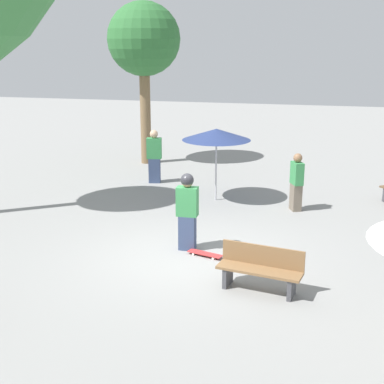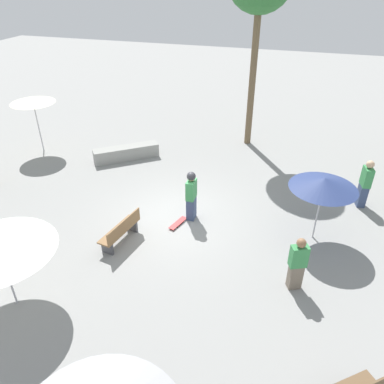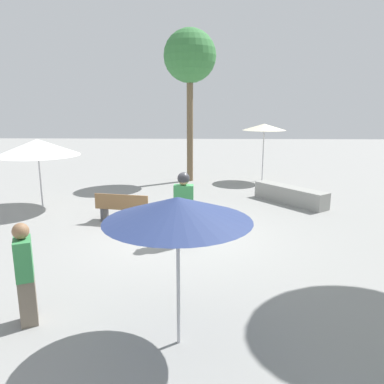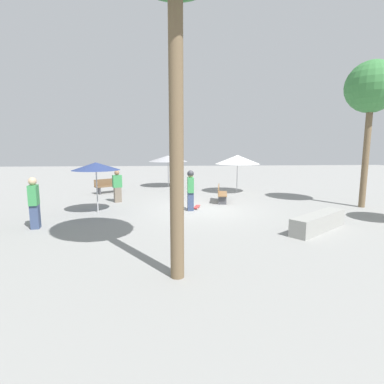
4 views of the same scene
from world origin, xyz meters
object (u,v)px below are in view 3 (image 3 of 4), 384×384
bench_far (123,208)px  bystander_watching (25,274)px  shade_umbrella_navy (178,209)px  palm_tree_left (190,58)px  skateboard (166,236)px  concrete_ledge (290,195)px  skater_main (184,206)px  shade_umbrella_white (37,147)px  shade_umbrella_cream (264,127)px

bench_far → bystander_watching: (5.21, -0.37, 0.38)m
shade_umbrella_navy → palm_tree_left: 12.40m
skateboard → concrete_ledge: 5.45m
skater_main → palm_tree_left: bearing=-89.5°
shade_umbrella_white → shade_umbrella_navy: shade_umbrella_white is taller
shade_umbrella_cream → shade_umbrella_white: (4.95, -7.99, -0.39)m
skateboard → shade_umbrella_navy: shade_umbrella_navy is taller
bench_far → shade_umbrella_cream: 8.35m
skateboard → bench_far: bearing=-28.4°
shade_umbrella_white → bystander_watching: 7.28m
skateboard → bench_far: 1.96m
concrete_ledge → palm_tree_left: size_ratio=0.40×
skater_main → concrete_ledge: size_ratio=0.69×
shade_umbrella_navy → palm_tree_left: size_ratio=0.33×
concrete_ledge → shade_umbrella_cream: 4.57m
skateboard → palm_tree_left: (-7.66, 0.33, 5.22)m
skater_main → shade_umbrella_white: 5.88m
skateboard → shade_umbrella_cream: shade_umbrella_cream is taller
bystander_watching → skateboard: bearing=131.4°
bystander_watching → palm_tree_left: bearing=145.4°
shade_umbrella_cream → shade_umbrella_white: size_ratio=0.96×
shade_umbrella_cream → skateboard: bearing=-24.9°
skateboard → bystander_watching: bearing=82.4°
concrete_ledge → palm_tree_left: palm_tree_left is taller
shade_umbrella_white → bench_far: bearing=64.1°
shade_umbrella_white → bystander_watching: size_ratio=1.65×
shade_umbrella_white → shade_umbrella_navy: (7.12, 5.00, -0.04)m
concrete_ledge → bystander_watching: bearing=-36.9°
bench_far → shade_umbrella_cream: shade_umbrella_cream is taller
shade_umbrella_cream → shade_umbrella_navy: bearing=-13.9°
skateboard → shade_umbrella_navy: 4.73m
shade_umbrella_white → concrete_ledge: bearing=96.2°
shade_umbrella_cream → palm_tree_left: (0.12, -3.27, 2.88)m
skateboard → shade_umbrella_cream: (-7.78, 3.61, 2.34)m
skater_main → bystander_watching: 4.17m
skater_main → shade_umbrella_cream: 8.80m
skateboard → concrete_ledge: (-3.74, 3.96, 0.23)m
concrete_ledge → shade_umbrella_cream: size_ratio=1.01×
shade_umbrella_white → shade_umbrella_cream: bearing=121.8°
skater_main → shade_umbrella_cream: bearing=-111.6°
shade_umbrella_cream → shade_umbrella_white: bearing=-58.2°
shade_umbrella_cream → bystander_watching: 12.90m
shade_umbrella_navy → palm_tree_left: bearing=-178.6°
bystander_watching → bench_far: bearing=151.5°
skater_main → concrete_ledge: skater_main is taller
shade_umbrella_cream → shade_umbrella_navy: shade_umbrella_cream is taller
skateboard → bystander_watching: bystander_watching is taller
concrete_ledge → shade_umbrella_navy: (8.03, -3.34, 1.68)m
shade_umbrella_navy → bystander_watching: bearing=-100.5°
concrete_ledge → shade_umbrella_navy: size_ratio=1.21×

